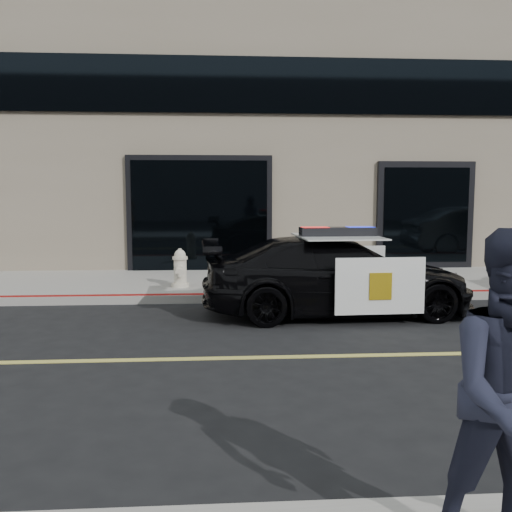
{
  "coord_description": "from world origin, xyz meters",
  "views": [
    {
      "loc": [
        -0.6,
        -6.72,
        2.0
      ],
      "look_at": [
        0.02,
        2.2,
        1.0
      ],
      "focal_mm": 40.0,
      "sensor_mm": 36.0,
      "label": 1
    }
  ],
  "objects": [
    {
      "name": "ground",
      "position": [
        0.0,
        0.0,
        0.0
      ],
      "size": [
        120.0,
        120.0,
        0.0
      ],
      "primitive_type": "plane",
      "color": "black",
      "rests_on": "ground"
    },
    {
      "name": "police_car",
      "position": [
        1.36,
        2.38,
        0.65
      ],
      "size": [
        2.19,
        4.53,
        1.44
      ],
      "color": "black",
      "rests_on": "ground"
    },
    {
      "name": "building_n",
      "position": [
        0.0,
        10.5,
        6.0
      ],
      "size": [
        60.0,
        7.0,
        12.0
      ],
      "primitive_type": "cube",
      "color": "#756856",
      "rests_on": "ground"
    },
    {
      "name": "sidewalk_n",
      "position": [
        0.0,
        5.25,
        0.07
      ],
      "size": [
        60.0,
        3.5,
        0.15
      ],
      "primitive_type": "cube",
      "color": "gray",
      "rests_on": "ground"
    },
    {
      "name": "fire_hydrant",
      "position": [
        -1.32,
        4.41,
        0.51
      ],
      "size": [
        0.34,
        0.48,
        0.76
      ],
      "color": "beige",
      "rests_on": "sidewalk_n"
    }
  ]
}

